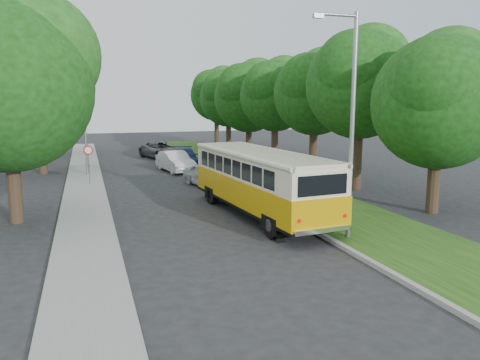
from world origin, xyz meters
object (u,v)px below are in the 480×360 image
object	(u,v)px
vintage_bus	(260,183)
car_silver	(207,175)
lamppost_near	(350,120)
car_white	(175,162)
car_grey	(162,150)
lamppost_far	(83,115)
car_blue	(185,157)

from	to	relation	value
vintage_bus	car_silver	bearing A→B (deg)	87.44
lamppost_near	car_white	world-z (taller)	lamppost_near
car_grey	lamppost_far	bearing A→B (deg)	-145.01
vintage_bus	car_grey	xyz separation A→B (m)	(-0.72, 22.38, -0.72)
vintage_bus	car_grey	bearing A→B (deg)	86.60
vintage_bus	car_white	bearing A→B (deg)	89.16
car_silver	car_blue	distance (m)	9.03
car_white	car_blue	world-z (taller)	car_white
car_white	car_blue	xyz separation A→B (m)	(1.21, 2.63, -0.04)
car_white	car_grey	distance (m)	8.18
car_white	car_grey	world-z (taller)	car_grey
lamppost_near	lamppost_far	bearing A→B (deg)	115.71
lamppost_far	car_white	bearing A→B (deg)	0.86
car_blue	lamppost_far	bearing A→B (deg)	-152.79
car_white	car_blue	size ratio (longest dim) A/B	0.93
car_silver	car_blue	xyz separation A→B (m)	(0.48, 9.02, 0.03)
car_blue	car_white	bearing A→B (deg)	-107.88
vintage_bus	car_grey	distance (m)	22.40
lamppost_near	car_white	xyz separation A→B (m)	(-2.78, 18.59, -3.64)
lamppost_far	vintage_bus	world-z (taller)	lamppost_far
car_blue	car_grey	world-z (taller)	car_grey
lamppost_near	car_silver	xyz separation A→B (m)	(-2.05, 12.21, -3.70)
lamppost_near	lamppost_far	size ratio (longest dim) A/B	1.07
vintage_bus	car_blue	distance (m)	16.86
vintage_bus	car_grey	world-z (taller)	vintage_bus
car_blue	car_grey	xyz separation A→B (m)	(-0.84, 5.53, 0.05)
car_silver	car_blue	world-z (taller)	car_blue
lamppost_far	car_grey	bearing A→B (deg)	51.80
lamppost_far	car_silver	bearing A→B (deg)	-42.55
car_silver	lamppost_near	bearing A→B (deg)	-95.97
car_silver	car_grey	distance (m)	14.55
car_silver	car_grey	xyz separation A→B (m)	(-0.35, 14.55, 0.08)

